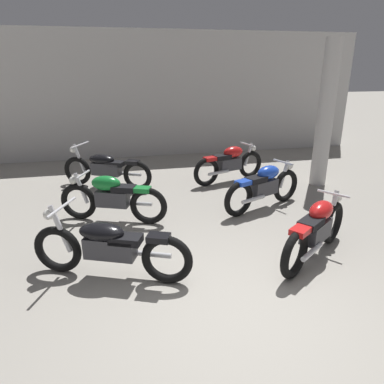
# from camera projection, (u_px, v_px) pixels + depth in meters

# --- Properties ---
(ground_plane) EXTENTS (60.00, 60.00, 0.00)m
(ground_plane) POSITION_uv_depth(u_px,v_px,m) (240.00, 308.00, 4.12)
(ground_plane) COLOR gray
(back_wall) EXTENTS (12.80, 0.24, 3.60)m
(back_wall) POSITION_uv_depth(u_px,v_px,m) (154.00, 95.00, 10.52)
(back_wall) COLOR #BCBAB7
(back_wall) RESTS_ON ground
(support_pillar) EXTENTS (0.36, 0.36, 3.20)m
(support_pillar) POSITION_uv_depth(u_px,v_px,m) (325.00, 115.00, 7.87)
(support_pillar) COLOR #BCBAB7
(support_pillar) RESTS_ON ground
(motorcycle_left_row_0) EXTENTS (2.04, 1.03, 0.97)m
(motorcycle_left_row_0) POSITION_uv_depth(u_px,v_px,m) (109.00, 246.00, 4.59)
(motorcycle_left_row_0) COLOR black
(motorcycle_left_row_0) RESTS_ON ground
(motorcycle_left_row_1) EXTENTS (1.87, 0.84, 0.88)m
(motorcycle_left_row_1) POSITION_uv_depth(u_px,v_px,m) (112.00, 197.00, 6.26)
(motorcycle_left_row_1) COLOR black
(motorcycle_left_row_1) RESTS_ON ground
(motorcycle_left_row_2) EXTENTS (1.97, 1.15, 0.97)m
(motorcycle_left_row_2) POSITION_uv_depth(u_px,v_px,m) (106.00, 168.00, 8.04)
(motorcycle_left_row_2) COLOR black
(motorcycle_left_row_2) RESTS_ON ground
(motorcycle_right_row_0) EXTENTS (1.65, 1.25, 0.88)m
(motorcycle_right_row_0) POSITION_uv_depth(u_px,v_px,m) (317.00, 229.00, 5.06)
(motorcycle_right_row_0) COLOR black
(motorcycle_right_row_0) RESTS_ON ground
(motorcycle_right_row_1) EXTENTS (1.85, 0.88, 0.88)m
(motorcycle_right_row_1) POSITION_uv_depth(u_px,v_px,m) (264.00, 186.00, 6.84)
(motorcycle_right_row_1) COLOR black
(motorcycle_right_row_1) RESTS_ON ground
(motorcycle_right_row_2) EXTENTS (1.90, 0.77, 0.88)m
(motorcycle_right_row_2) POSITION_uv_depth(u_px,v_px,m) (230.00, 163.00, 8.43)
(motorcycle_right_row_2) COLOR black
(motorcycle_right_row_2) RESTS_ON ground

